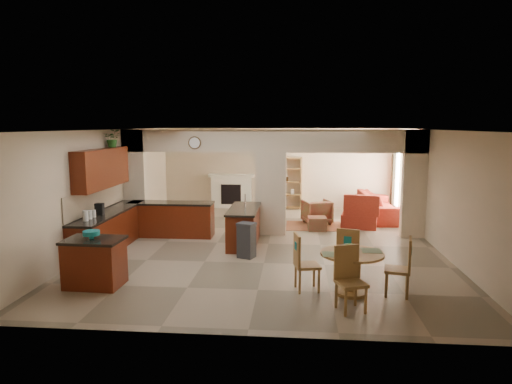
# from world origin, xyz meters

# --- Properties ---
(floor) EXTENTS (10.00, 10.00, 0.00)m
(floor) POSITION_xyz_m (0.00, 0.00, 0.00)
(floor) COLOR #84745B
(floor) RESTS_ON ground
(ceiling) EXTENTS (10.00, 10.00, 0.00)m
(ceiling) POSITION_xyz_m (0.00, 0.00, 2.80)
(ceiling) COLOR white
(ceiling) RESTS_ON wall_back
(wall_back) EXTENTS (8.00, 0.00, 8.00)m
(wall_back) POSITION_xyz_m (0.00, 5.00, 1.40)
(wall_back) COLOR #BEAC8B
(wall_back) RESTS_ON floor
(wall_front) EXTENTS (8.00, 0.00, 8.00)m
(wall_front) POSITION_xyz_m (0.00, -5.00, 1.40)
(wall_front) COLOR #BEAC8B
(wall_front) RESTS_ON floor
(wall_left) EXTENTS (0.00, 10.00, 10.00)m
(wall_left) POSITION_xyz_m (-4.00, 0.00, 1.40)
(wall_left) COLOR #BEAC8B
(wall_left) RESTS_ON floor
(wall_right) EXTENTS (0.00, 10.00, 10.00)m
(wall_right) POSITION_xyz_m (4.00, 0.00, 1.40)
(wall_right) COLOR #BEAC8B
(wall_right) RESTS_ON floor
(partition_left_pier) EXTENTS (0.60, 0.25, 2.80)m
(partition_left_pier) POSITION_xyz_m (-3.70, 1.00, 1.40)
(partition_left_pier) COLOR #BEAC8B
(partition_left_pier) RESTS_ON floor
(partition_center_pier) EXTENTS (0.80, 0.25, 2.20)m
(partition_center_pier) POSITION_xyz_m (0.00, 1.00, 1.10)
(partition_center_pier) COLOR #BEAC8B
(partition_center_pier) RESTS_ON floor
(partition_right_pier) EXTENTS (0.60, 0.25, 2.80)m
(partition_right_pier) POSITION_xyz_m (3.70, 1.00, 1.40)
(partition_right_pier) COLOR #BEAC8B
(partition_right_pier) RESTS_ON floor
(partition_header) EXTENTS (8.00, 0.25, 0.60)m
(partition_header) POSITION_xyz_m (0.00, 1.00, 2.50)
(partition_header) COLOR #BEAC8B
(partition_header) RESTS_ON partition_center_pier
(kitchen_counter) EXTENTS (2.52, 3.29, 1.48)m
(kitchen_counter) POSITION_xyz_m (-3.26, -0.25, 0.46)
(kitchen_counter) COLOR #451808
(kitchen_counter) RESTS_ON floor
(upper_cabinets) EXTENTS (0.35, 2.40, 0.90)m
(upper_cabinets) POSITION_xyz_m (-3.82, -0.80, 1.92)
(upper_cabinets) COLOR #451808
(upper_cabinets) RESTS_ON wall_left
(peninsula) EXTENTS (0.70, 1.85, 0.91)m
(peninsula) POSITION_xyz_m (-0.60, -0.11, 0.46)
(peninsula) COLOR #451808
(peninsula) RESTS_ON floor
(wall_clock) EXTENTS (0.34, 0.03, 0.34)m
(wall_clock) POSITION_xyz_m (-2.00, 0.85, 2.45)
(wall_clock) COLOR #463017
(wall_clock) RESTS_ON partition_header
(rug) EXTENTS (1.60, 1.30, 0.01)m
(rug) POSITION_xyz_m (1.20, 2.10, 0.01)
(rug) COLOR #945E36
(rug) RESTS_ON floor
(fireplace) EXTENTS (1.60, 0.35, 1.20)m
(fireplace) POSITION_xyz_m (-1.60, 4.83, 0.61)
(fireplace) COLOR silver
(fireplace) RESTS_ON floor
(shelving_unit) EXTENTS (1.00, 0.32, 1.80)m
(shelving_unit) POSITION_xyz_m (0.35, 4.82, 0.90)
(shelving_unit) COLOR olive
(shelving_unit) RESTS_ON floor
(window_a) EXTENTS (0.02, 0.90, 1.90)m
(window_a) POSITION_xyz_m (3.97, 2.30, 1.20)
(window_a) COLOR white
(window_a) RESTS_ON wall_right
(window_b) EXTENTS (0.02, 0.90, 1.90)m
(window_b) POSITION_xyz_m (3.97, 4.00, 1.20)
(window_b) COLOR white
(window_b) RESTS_ON wall_right
(glazed_door) EXTENTS (0.02, 0.70, 2.10)m
(glazed_door) POSITION_xyz_m (3.97, 3.15, 1.05)
(glazed_door) COLOR white
(glazed_door) RESTS_ON wall_right
(drape_a_left) EXTENTS (0.10, 0.28, 2.30)m
(drape_a_left) POSITION_xyz_m (3.93, 1.70, 1.20)
(drape_a_left) COLOR #42201A
(drape_a_left) RESTS_ON wall_right
(drape_a_right) EXTENTS (0.10, 0.28, 2.30)m
(drape_a_right) POSITION_xyz_m (3.93, 2.90, 1.20)
(drape_a_right) COLOR #42201A
(drape_a_right) RESTS_ON wall_right
(drape_b_left) EXTENTS (0.10, 0.28, 2.30)m
(drape_b_left) POSITION_xyz_m (3.93, 3.40, 1.20)
(drape_b_left) COLOR #42201A
(drape_b_left) RESTS_ON wall_right
(drape_b_right) EXTENTS (0.10, 0.28, 2.30)m
(drape_b_right) POSITION_xyz_m (3.93, 4.60, 1.20)
(drape_b_right) COLOR #42201A
(drape_b_right) RESTS_ON wall_right
(ceiling_fan) EXTENTS (1.00, 1.00, 0.10)m
(ceiling_fan) POSITION_xyz_m (1.50, 3.00, 2.56)
(ceiling_fan) COLOR white
(ceiling_fan) RESTS_ON ceiling
(kitchen_island) EXTENTS (1.04, 0.76, 0.88)m
(kitchen_island) POSITION_xyz_m (-2.97, -3.25, 0.45)
(kitchen_island) COLOR #451808
(kitchen_island) RESTS_ON floor
(teal_bowl) EXTENTS (0.30, 0.30, 0.14)m
(teal_bowl) POSITION_xyz_m (-3.01, -3.23, 0.95)
(teal_bowl) COLOR #137E84
(teal_bowl) RESTS_ON kitchen_island
(trash_can) EXTENTS (0.43, 0.40, 0.73)m
(trash_can) POSITION_xyz_m (-0.41, -1.22, 0.36)
(trash_can) COLOR #2B2C2E
(trash_can) RESTS_ON floor
(dining_table) EXTENTS (1.09, 1.09, 0.74)m
(dining_table) POSITION_xyz_m (1.63, -3.26, 0.50)
(dining_table) COLOR olive
(dining_table) RESTS_ON floor
(fruit_bowl) EXTENTS (0.28, 0.28, 0.15)m
(fruit_bowl) POSITION_xyz_m (1.61, -3.27, 0.82)
(fruit_bowl) COLOR #5BAB24
(fruit_bowl) RESTS_ON dining_table
(sofa) EXTENTS (2.79, 1.20, 0.80)m
(sofa) POSITION_xyz_m (3.30, 3.42, 0.40)
(sofa) COLOR maroon
(sofa) RESTS_ON floor
(chaise) EXTENTS (1.12, 0.99, 0.39)m
(chaise) POSITION_xyz_m (2.49, 2.08, 0.20)
(chaise) COLOR maroon
(chaise) RESTS_ON floor
(armchair) EXTENTS (0.97, 0.98, 0.71)m
(armchair) POSITION_xyz_m (1.29, 2.46, 0.36)
(armchair) COLOR maroon
(armchair) RESTS_ON floor
(ottoman) EXTENTS (0.53, 0.53, 0.37)m
(ottoman) POSITION_xyz_m (1.27, 1.61, 0.18)
(ottoman) COLOR maroon
(ottoman) RESTS_ON floor
(plant) EXTENTS (0.49, 0.46, 0.44)m
(plant) POSITION_xyz_m (-3.82, -0.11, 2.59)
(plant) COLOR #134914
(plant) RESTS_ON upper_cabinets
(chair_north) EXTENTS (0.53, 0.53, 1.02)m
(chair_north) POSITION_xyz_m (1.65, -2.58, 0.55)
(chair_north) COLOR olive
(chair_north) RESTS_ON floor
(chair_east) EXTENTS (0.50, 0.50, 1.02)m
(chair_east) POSITION_xyz_m (2.49, -3.26, 0.55)
(chair_east) COLOR olive
(chair_east) RESTS_ON floor
(chair_south) EXTENTS (0.54, 0.54, 1.02)m
(chair_south) POSITION_xyz_m (1.51, -3.92, 0.55)
(chair_south) COLOR olive
(chair_south) RESTS_ON floor
(chair_west) EXTENTS (0.50, 0.50, 1.02)m
(chair_west) POSITION_xyz_m (0.79, -3.15, 0.55)
(chair_west) COLOR olive
(chair_west) RESTS_ON floor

